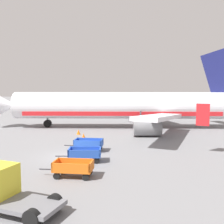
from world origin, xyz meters
TOP-DOWN VIEW (x-y plane):
  - ground_plane at (0.00, 0.00)m, footprint 220.00×220.00m
  - airplane at (2.74, 16.65)m, footprint 37.54×30.30m
  - baggage_cart_nearest at (2.04, -4.86)m, footprint 3.59×1.58m
  - baggage_cart_second_in_row at (1.72, -1.25)m, footprint 3.63×1.88m
  - baggage_cart_third_in_row at (1.02, 2.21)m, footprint 3.58×1.53m
  - service_truck_beside_carts at (0.28, -10.02)m, footprint 4.64×2.65m
  - traffic_cone_near_plane at (-0.89, 6.87)m, footprint 0.56×0.56m
  - traffic_cone_mid_apron at (-2.52, 10.05)m, footprint 0.46×0.46m

SIDE VIEW (x-z plane):
  - ground_plane at x=0.00m, z-range 0.00..0.00m
  - traffic_cone_mid_apron at x=-2.52m, z-range 0.00..0.61m
  - traffic_cone_near_plane at x=-0.89m, z-range 0.00..0.74m
  - baggage_cart_nearest at x=2.04m, z-range 0.07..1.14m
  - baggage_cart_second_in_row at x=1.72m, z-range 0.07..1.14m
  - baggage_cart_third_in_row at x=1.02m, z-range 0.07..1.14m
  - service_truck_beside_carts at x=0.28m, z-range 0.05..2.15m
  - airplane at x=2.74m, z-range -2.62..8.72m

